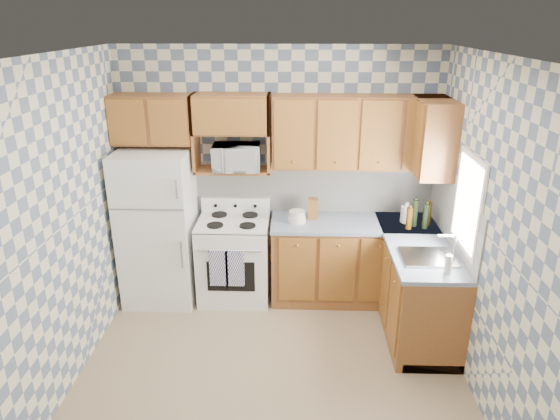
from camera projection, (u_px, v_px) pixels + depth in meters
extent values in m
plane|color=#917458|center=(272.00, 370.00, 4.46)|extent=(3.40, 3.40, 0.00)
cube|color=slate|center=(278.00, 173.00, 5.46)|extent=(3.40, 0.02, 2.70)
cube|color=slate|center=(486.00, 235.00, 3.91)|extent=(0.02, 3.20, 2.70)
cube|color=silver|center=(314.00, 187.00, 5.49)|extent=(2.60, 0.02, 0.56)
cube|color=silver|center=(453.00, 215.00, 4.71)|extent=(0.02, 1.60, 0.56)
cube|color=white|center=(159.00, 227.00, 5.36)|extent=(0.75, 0.70, 1.68)
cube|color=white|center=(235.00, 260.00, 5.50)|extent=(0.76, 0.65, 0.90)
cube|color=silver|center=(233.00, 222.00, 5.33)|extent=(0.76, 0.65, 0.02)
cube|color=white|center=(236.00, 204.00, 5.55)|extent=(0.76, 0.08, 0.17)
cube|color=navy|center=(219.00, 268.00, 5.15)|extent=(0.19, 0.02, 0.41)
cube|color=navy|center=(235.00, 268.00, 5.15)|extent=(0.19, 0.02, 0.41)
cube|color=brown|center=(352.00, 261.00, 5.48)|extent=(1.75, 0.60, 0.88)
cube|color=brown|center=(415.00, 285.00, 5.00)|extent=(0.60, 1.60, 0.88)
cube|color=slate|center=(354.00, 223.00, 5.31)|extent=(1.77, 0.63, 0.04)
cube|color=slate|center=(419.00, 243.00, 4.83)|extent=(0.63, 1.60, 0.04)
cube|color=brown|center=(358.00, 132.00, 5.10)|extent=(1.75, 0.33, 0.74)
cube|color=brown|center=(152.00, 119.00, 5.12)|extent=(0.82, 0.33, 0.50)
cube|color=brown|center=(432.00, 137.00, 4.90)|extent=(0.33, 0.70, 0.74)
cube|color=brown|center=(233.00, 170.00, 5.29)|extent=(0.80, 0.33, 0.03)
imported|color=white|center=(236.00, 157.00, 5.19)|extent=(0.50, 0.35, 0.27)
cube|color=#B7B7BC|center=(428.00, 257.00, 4.50)|extent=(0.48, 0.40, 0.03)
cube|color=silver|center=(468.00, 203.00, 4.30)|extent=(0.02, 0.66, 0.86)
cylinder|color=black|center=(415.00, 213.00, 5.14)|extent=(0.06, 0.06, 0.28)
cylinder|color=black|center=(426.00, 216.00, 5.09)|extent=(0.06, 0.06, 0.27)
cylinder|color=#4C3008|center=(428.00, 213.00, 5.18)|extent=(0.06, 0.06, 0.25)
cylinder|color=#4C3008|center=(409.00, 218.00, 5.08)|extent=(0.06, 0.06, 0.23)
cube|color=brown|center=(313.00, 208.00, 5.35)|extent=(0.11, 0.11, 0.23)
cylinder|color=white|center=(407.00, 214.00, 5.26)|extent=(0.14, 0.14, 0.17)
cylinder|color=beige|center=(448.00, 264.00, 4.20)|extent=(0.06, 0.06, 0.17)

